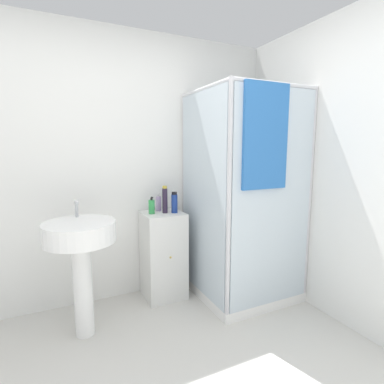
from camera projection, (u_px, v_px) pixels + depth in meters
wall_back at (102, 168)px, 2.74m from camera, size 6.40×0.06×2.50m
shower_enclosure at (241, 241)px, 2.83m from camera, size 0.89×0.92×1.96m
vanity_cabinet at (163, 255)px, 2.88m from camera, size 0.37×0.39×0.83m
sink at (81, 248)px, 2.23m from camera, size 0.52×0.52×1.03m
soap_dispenser at (152, 207)px, 2.77m from camera, size 0.06×0.06×0.16m
shampoo_bottle_tall_black at (165, 200)px, 2.80m from camera, size 0.05×0.05×0.26m
shampoo_bottle_blue at (174, 203)px, 2.81m from camera, size 0.06×0.06×0.20m
lotion_bottle_white at (159, 203)px, 2.89m from camera, size 0.05×0.05×0.17m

